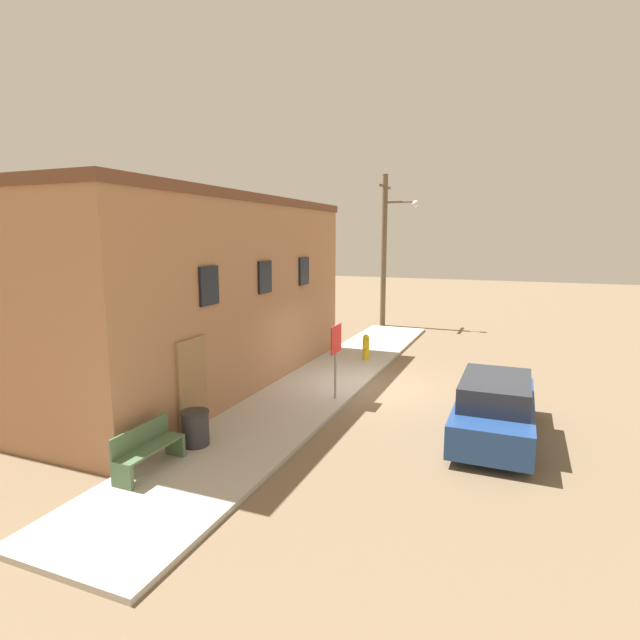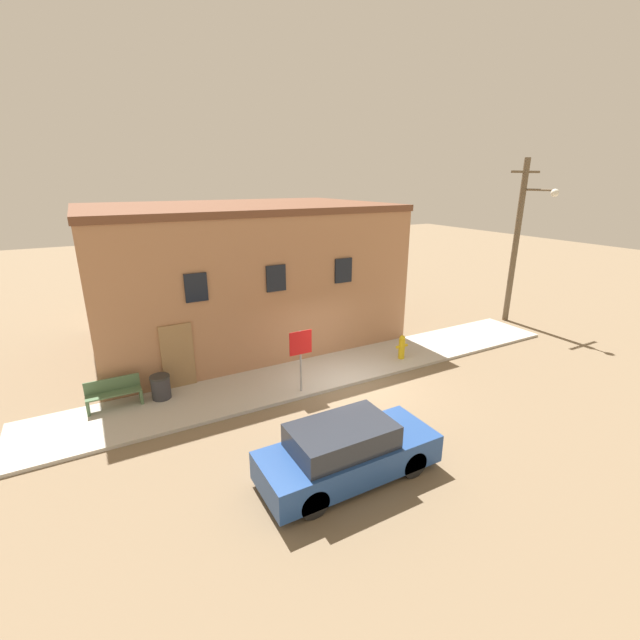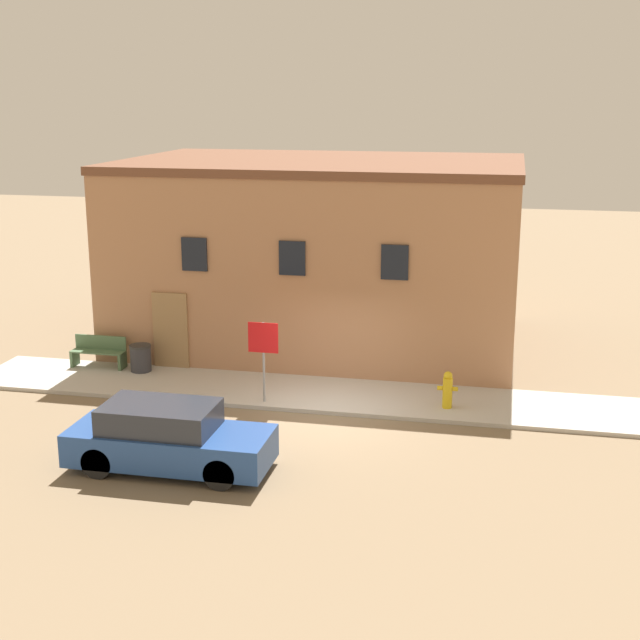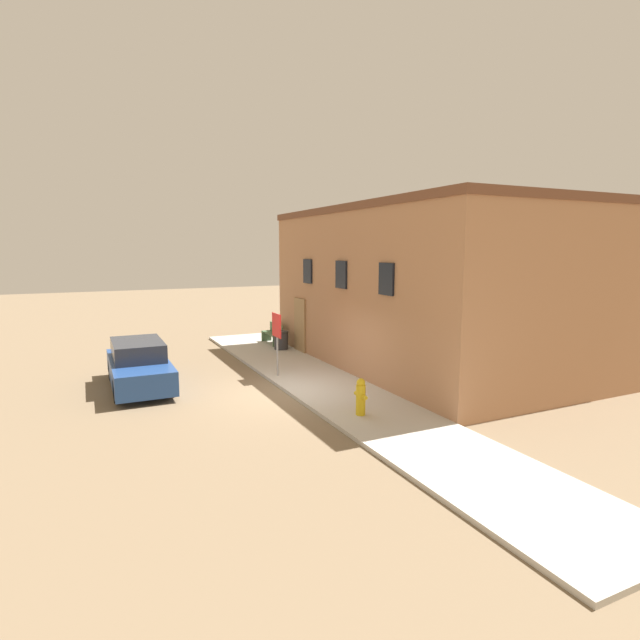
{
  "view_description": "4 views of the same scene",
  "coord_description": "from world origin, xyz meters",
  "px_view_note": "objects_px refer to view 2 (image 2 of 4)",
  "views": [
    {
      "loc": [
        -13.72,
        -4.11,
        4.39
      ],
      "look_at": [
        -0.43,
        1.28,
        2.0
      ],
      "focal_mm": 28.0,
      "sensor_mm": 36.0,
      "label": 1
    },
    {
      "loc": [
        -7.0,
        -10.58,
        6.47
      ],
      "look_at": [
        -0.43,
        1.28,
        2.0
      ],
      "focal_mm": 24.0,
      "sensor_mm": 36.0,
      "label": 2
    },
    {
      "loc": [
        4.09,
        -19.59,
        7.54
      ],
      "look_at": [
        -0.43,
        1.28,
        2.0
      ],
      "focal_mm": 50.0,
      "sensor_mm": 36.0,
      "label": 3
    },
    {
      "loc": [
        12.97,
        -5.09,
        4.12
      ],
      "look_at": [
        -0.43,
        1.28,
        2.0
      ],
      "focal_mm": 28.0,
      "sensor_mm": 36.0,
      "label": 4
    }
  ],
  "objects_px": {
    "stop_sign": "(301,349)",
    "bench": "(114,393)",
    "trash_bin": "(161,387)",
    "fire_hydrant": "(402,347)",
    "parked_car": "(347,452)",
    "utility_pole": "(518,238)"
  },
  "relations": [
    {
      "from": "stop_sign",
      "to": "fire_hydrant",
      "type": "bearing_deg",
      "value": 6.47
    },
    {
      "from": "trash_bin",
      "to": "parked_car",
      "type": "height_order",
      "value": "parked_car"
    },
    {
      "from": "utility_pole",
      "to": "stop_sign",
      "type": "bearing_deg",
      "value": -171.32
    },
    {
      "from": "stop_sign",
      "to": "bench",
      "type": "xyz_separation_m",
      "value": [
        -5.23,
        1.78,
        -0.99
      ]
    },
    {
      "from": "fire_hydrant",
      "to": "parked_car",
      "type": "xyz_separation_m",
      "value": [
        -5.31,
        -4.57,
        0.1
      ]
    },
    {
      "from": "bench",
      "to": "utility_pole",
      "type": "xyz_separation_m",
      "value": [
        17.22,
        0.05,
        3.44
      ]
    },
    {
      "from": "stop_sign",
      "to": "utility_pole",
      "type": "relative_size",
      "value": 0.27
    },
    {
      "from": "fire_hydrant",
      "to": "parked_car",
      "type": "bearing_deg",
      "value": -139.26
    },
    {
      "from": "stop_sign",
      "to": "parked_car",
      "type": "relative_size",
      "value": 0.48
    },
    {
      "from": "fire_hydrant",
      "to": "utility_pole",
      "type": "bearing_deg",
      "value": 9.97
    },
    {
      "from": "fire_hydrant",
      "to": "stop_sign",
      "type": "bearing_deg",
      "value": -173.53
    },
    {
      "from": "stop_sign",
      "to": "parked_car",
      "type": "bearing_deg",
      "value": -102.21
    },
    {
      "from": "fire_hydrant",
      "to": "parked_car",
      "type": "relative_size",
      "value": 0.22
    },
    {
      "from": "stop_sign",
      "to": "utility_pole",
      "type": "distance_m",
      "value": 12.38
    },
    {
      "from": "bench",
      "to": "trash_bin",
      "type": "distance_m",
      "value": 1.29
    },
    {
      "from": "fire_hydrant",
      "to": "stop_sign",
      "type": "relative_size",
      "value": 0.46
    },
    {
      "from": "bench",
      "to": "utility_pole",
      "type": "distance_m",
      "value": 17.56
    },
    {
      "from": "bench",
      "to": "trash_bin",
      "type": "bearing_deg",
      "value": -5.82
    },
    {
      "from": "trash_bin",
      "to": "utility_pole",
      "type": "bearing_deg",
      "value": 0.65
    },
    {
      "from": "fire_hydrant",
      "to": "trash_bin",
      "type": "bearing_deg",
      "value": 172.19
    },
    {
      "from": "trash_bin",
      "to": "utility_pole",
      "type": "xyz_separation_m",
      "value": [
        15.94,
        0.18,
        3.49
      ]
    },
    {
      "from": "trash_bin",
      "to": "parked_car",
      "type": "xyz_separation_m",
      "value": [
        3.06,
        -5.72,
        0.19
      ]
    }
  ]
}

